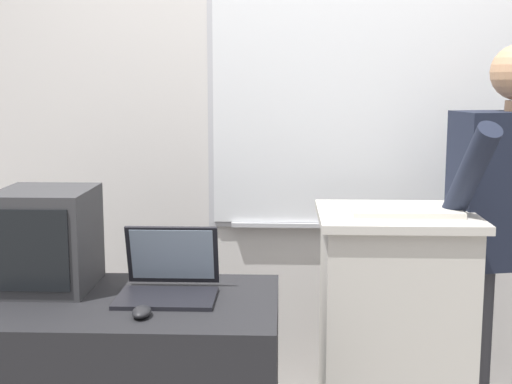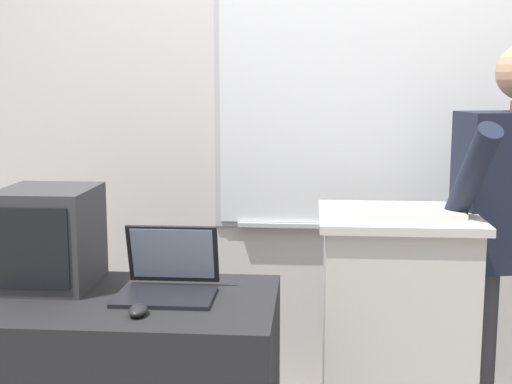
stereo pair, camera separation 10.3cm
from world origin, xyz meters
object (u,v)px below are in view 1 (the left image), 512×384
(person_presenter, at_px, (511,225))
(wireless_keyboard, at_px, (407,213))
(computer_mouse_by_laptop, at_px, (142,312))
(laptop, at_px, (169,277))
(lectern_podium, at_px, (392,345))
(crt_monitor, at_px, (47,239))

(person_presenter, distance_m, wireless_keyboard, 0.49)
(computer_mouse_by_laptop, bearing_deg, laptop, 78.67)
(lectern_podium, relative_size, wireless_keyboard, 2.64)
(lectern_podium, relative_size, laptop, 3.05)
(wireless_keyboard, xyz_separation_m, computer_mouse_by_laptop, (-0.89, -0.36, -0.26))
(computer_mouse_by_laptop, relative_size, crt_monitor, 0.28)
(lectern_podium, xyz_separation_m, crt_monitor, (-1.27, -0.11, 0.43))
(lectern_podium, distance_m, wireless_keyboard, 0.53)
(person_presenter, height_order, laptop, person_presenter)
(lectern_podium, distance_m, person_presenter, 0.65)
(wireless_keyboard, relative_size, computer_mouse_by_laptop, 3.91)
(computer_mouse_by_laptop, bearing_deg, lectern_podium, 26.13)
(laptop, bearing_deg, wireless_keyboard, 7.42)
(laptop, bearing_deg, crt_monitor, 172.24)
(person_presenter, bearing_deg, wireless_keyboard, -166.44)
(person_presenter, height_order, wireless_keyboard, person_presenter)
(laptop, xyz_separation_m, computer_mouse_by_laptop, (-0.05, -0.25, -0.05))
(lectern_podium, xyz_separation_m, laptop, (-0.81, -0.18, 0.31))
(computer_mouse_by_laptop, xyz_separation_m, crt_monitor, (-0.40, 0.31, 0.16))
(lectern_podium, relative_size, person_presenter, 0.63)
(laptop, distance_m, computer_mouse_by_laptop, 0.26)
(person_presenter, relative_size, laptop, 4.86)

